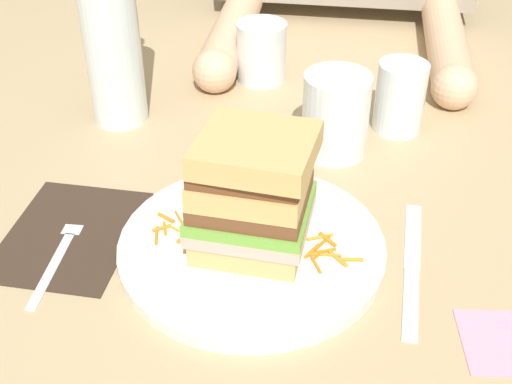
# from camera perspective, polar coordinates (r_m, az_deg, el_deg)

# --- Properties ---
(ground_plane) EXTENTS (3.00, 3.00, 0.00)m
(ground_plane) POSITION_cam_1_polar(r_m,az_deg,el_deg) (0.69, 0.80, -4.86)
(ground_plane) COLOR tan
(main_plate) EXTENTS (0.27, 0.27, 0.01)m
(main_plate) POSITION_cam_1_polar(r_m,az_deg,el_deg) (0.68, -0.37, -4.65)
(main_plate) COLOR white
(main_plate) RESTS_ON ground_plane
(sandwich) EXTENTS (0.12, 0.11, 0.13)m
(sandwich) POSITION_cam_1_polar(r_m,az_deg,el_deg) (0.64, -0.32, -0.10)
(sandwich) COLOR tan
(sandwich) RESTS_ON main_plate
(carrot_shred_0) EXTENTS (0.01, 0.02, 0.00)m
(carrot_shred_0) POSITION_cam_1_polar(r_m,az_deg,el_deg) (0.71, -6.50, -2.19)
(carrot_shred_0) COLOR orange
(carrot_shred_0) RESTS_ON main_plate
(carrot_shred_1) EXTENTS (0.02, 0.01, 0.00)m
(carrot_shred_1) POSITION_cam_1_polar(r_m,az_deg,el_deg) (0.69, -8.03, -3.23)
(carrot_shred_1) COLOR orange
(carrot_shred_1) RESTS_ON main_plate
(carrot_shred_2) EXTENTS (0.02, 0.02, 0.00)m
(carrot_shred_2) POSITION_cam_1_polar(r_m,az_deg,el_deg) (0.71, -5.67, -2.19)
(carrot_shred_2) COLOR orange
(carrot_shred_2) RESTS_ON main_plate
(carrot_shred_3) EXTENTS (0.01, 0.03, 0.00)m
(carrot_shred_3) POSITION_cam_1_polar(r_m,az_deg,el_deg) (0.68, -6.12, -4.13)
(carrot_shred_3) COLOR orange
(carrot_shred_3) RESTS_ON main_plate
(carrot_shred_4) EXTENTS (0.02, 0.01, 0.00)m
(carrot_shred_4) POSITION_cam_1_polar(r_m,az_deg,el_deg) (0.69, -6.70, -3.21)
(carrot_shred_4) COLOR orange
(carrot_shred_4) RESTS_ON main_plate
(carrot_shred_5) EXTENTS (0.01, 0.02, 0.00)m
(carrot_shred_5) POSITION_cam_1_polar(r_m,az_deg,el_deg) (0.70, -5.14, -2.77)
(carrot_shred_5) COLOR orange
(carrot_shred_5) RESTS_ON main_plate
(carrot_shred_6) EXTENTS (0.01, 0.03, 0.00)m
(carrot_shred_6) POSITION_cam_1_polar(r_m,az_deg,el_deg) (0.69, -8.39, -3.67)
(carrot_shred_6) COLOR orange
(carrot_shred_6) RESTS_ON main_plate
(carrot_shred_7) EXTENTS (0.02, 0.01, 0.00)m
(carrot_shred_7) POSITION_cam_1_polar(r_m,az_deg,el_deg) (0.71, -7.59, -2.16)
(carrot_shred_7) COLOR orange
(carrot_shred_7) RESTS_ON main_plate
(carrot_shred_8) EXTENTS (0.01, 0.02, 0.00)m
(carrot_shred_8) POSITION_cam_1_polar(r_m,az_deg,el_deg) (0.70, -7.60, -2.82)
(carrot_shred_8) COLOR orange
(carrot_shred_8) RESTS_ON main_plate
(carrot_shred_9) EXTENTS (0.01, 0.02, 0.00)m
(carrot_shred_9) POSITION_cam_1_polar(r_m,az_deg,el_deg) (0.68, -6.10, -3.74)
(carrot_shred_9) COLOR orange
(carrot_shred_9) RESTS_ON main_plate
(carrot_shred_10) EXTENTS (0.03, 0.01, 0.00)m
(carrot_shred_10) POSITION_cam_1_polar(r_m,az_deg,el_deg) (0.68, 5.43, -3.80)
(carrot_shred_10) COLOR orange
(carrot_shred_10) RESTS_ON main_plate
(carrot_shred_11) EXTENTS (0.02, 0.02, 0.00)m
(carrot_shred_11) POSITION_cam_1_polar(r_m,az_deg,el_deg) (0.68, 6.06, -3.99)
(carrot_shred_11) COLOR orange
(carrot_shred_11) RESTS_ON main_plate
(carrot_shred_12) EXTENTS (0.02, 0.02, 0.00)m
(carrot_shred_12) POSITION_cam_1_polar(r_m,az_deg,el_deg) (0.66, 6.94, -5.61)
(carrot_shred_12) COLOR orange
(carrot_shred_12) RESTS_ON main_plate
(carrot_shred_13) EXTENTS (0.03, 0.01, 0.00)m
(carrot_shred_13) POSITION_cam_1_polar(r_m,az_deg,el_deg) (0.67, 5.67, -5.00)
(carrot_shred_13) COLOR orange
(carrot_shred_13) RESTS_ON main_plate
(carrot_shred_14) EXTENTS (0.03, 0.00, 0.00)m
(carrot_shred_14) POSITION_cam_1_polar(r_m,az_deg,el_deg) (0.66, 5.76, -5.29)
(carrot_shred_14) COLOR orange
(carrot_shred_14) RESTS_ON main_plate
(carrot_shred_15) EXTENTS (0.01, 0.02, 0.00)m
(carrot_shred_15) POSITION_cam_1_polar(r_m,az_deg,el_deg) (0.67, 4.74, -4.98)
(carrot_shred_15) COLOR orange
(carrot_shred_15) RESTS_ON main_plate
(carrot_shred_16) EXTENTS (0.01, 0.02, 0.00)m
(carrot_shred_16) POSITION_cam_1_polar(r_m,az_deg,el_deg) (0.66, 5.27, -5.35)
(carrot_shred_16) COLOR orange
(carrot_shred_16) RESTS_ON main_plate
(carrot_shred_17) EXTENTS (0.02, 0.03, 0.00)m
(carrot_shred_17) POSITION_cam_1_polar(r_m,az_deg,el_deg) (0.68, 5.59, -4.30)
(carrot_shred_17) COLOR orange
(carrot_shred_17) RESTS_ON main_plate
(carrot_shred_18) EXTENTS (0.01, 0.02, 0.00)m
(carrot_shred_18) POSITION_cam_1_polar(r_m,az_deg,el_deg) (0.65, 5.04, -6.06)
(carrot_shred_18) COLOR orange
(carrot_shred_18) RESTS_ON main_plate
(carrot_shred_19) EXTENTS (0.02, 0.01, 0.00)m
(carrot_shred_19) POSITION_cam_1_polar(r_m,az_deg,el_deg) (0.66, 8.03, -5.66)
(carrot_shred_19) COLOR orange
(carrot_shred_19) RESTS_ON main_plate
(napkin_dark) EXTENTS (0.13, 0.17, 0.00)m
(napkin_dark) POSITION_cam_1_polar(r_m,az_deg,el_deg) (0.73, -15.40, -3.40)
(napkin_dark) COLOR #38281E
(napkin_dark) RESTS_ON ground_plane
(fork) EXTENTS (0.02, 0.17, 0.00)m
(fork) POSITION_cam_1_polar(r_m,az_deg,el_deg) (0.71, -16.02, -4.33)
(fork) COLOR silver
(fork) RESTS_ON napkin_dark
(knife) EXTENTS (0.03, 0.20, 0.00)m
(knife) POSITION_cam_1_polar(r_m,az_deg,el_deg) (0.68, 13.01, -6.39)
(knife) COLOR silver
(knife) RESTS_ON ground_plane
(juice_glass) EXTENTS (0.08, 0.08, 0.10)m
(juice_glass) POSITION_cam_1_polar(r_m,az_deg,el_deg) (0.82, 6.70, 6.17)
(juice_glass) COLOR white
(juice_glass) RESTS_ON ground_plane
(water_bottle) EXTENTS (0.07, 0.07, 0.30)m
(water_bottle) POSITION_cam_1_polar(r_m,az_deg,el_deg) (0.86, -12.30, 13.98)
(water_bottle) COLOR silver
(water_bottle) RESTS_ON ground_plane
(empty_tumbler_0) EXTENTS (0.06, 0.06, 0.09)m
(empty_tumbler_0) POSITION_cam_1_polar(r_m,az_deg,el_deg) (0.88, 12.05, 7.83)
(empty_tumbler_0) COLOR silver
(empty_tumbler_0) RESTS_ON ground_plane
(empty_tumbler_1) EXTENTS (0.07, 0.07, 0.09)m
(empty_tumbler_1) POSITION_cam_1_polar(r_m,az_deg,el_deg) (0.99, 0.47, 11.74)
(empty_tumbler_1) COLOR silver
(empty_tumbler_1) RESTS_ON ground_plane
(napkin_pink) EXTENTS (0.08, 0.08, 0.00)m
(napkin_pink) POSITION_cam_1_polar(r_m,az_deg,el_deg) (0.64, 20.23, -11.77)
(napkin_pink) COLOR pink
(napkin_pink) RESTS_ON ground_plane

